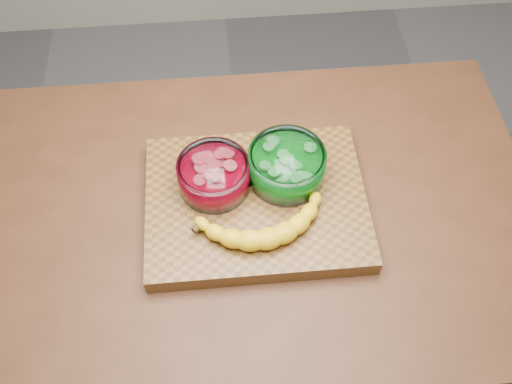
{
  "coord_description": "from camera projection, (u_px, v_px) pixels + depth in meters",
  "views": [
    {
      "loc": [
        -0.06,
        -0.65,
        1.9
      ],
      "look_at": [
        0.0,
        0.0,
        0.96
      ],
      "focal_mm": 40.0,
      "sensor_mm": 36.0,
      "label": 1
    }
  ],
  "objects": [
    {
      "name": "counter",
      "position": [
        256.0,
        297.0,
        1.57
      ],
      "size": [
        1.2,
        0.8,
        0.9
      ],
      "primitive_type": "cube",
      "color": "#472615",
      "rests_on": "ground"
    },
    {
      "name": "ground",
      "position": [
        256.0,
        352.0,
        1.94
      ],
      "size": [
        3.5,
        3.5,
        0.0
      ],
      "primitive_type": "plane",
      "color": "slate",
      "rests_on": "ground"
    },
    {
      "name": "banana",
      "position": [
        261.0,
        221.0,
        1.11
      ],
      "size": [
        0.29,
        0.15,
        0.04
      ],
      "primitive_type": null,
      "color": "gold",
      "rests_on": "cutting_board"
    },
    {
      "name": "bowl_red",
      "position": [
        214.0,
        176.0,
        1.15
      ],
      "size": [
        0.15,
        0.15,
        0.07
      ],
      "color": "white",
      "rests_on": "cutting_board"
    },
    {
      "name": "bowl_green",
      "position": [
        287.0,
        166.0,
        1.16
      ],
      "size": [
        0.16,
        0.16,
        0.07
      ],
      "color": "white",
      "rests_on": "cutting_board"
    },
    {
      "name": "cutting_board",
      "position": [
        256.0,
        203.0,
        1.18
      ],
      "size": [
        0.45,
        0.35,
        0.04
      ],
      "primitive_type": "cube",
      "color": "brown",
      "rests_on": "counter"
    }
  ]
}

